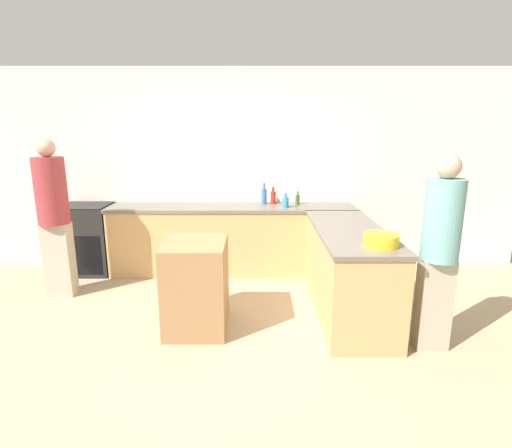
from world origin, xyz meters
TOP-DOWN VIEW (x-y plane):
  - ground_plane at (0.00, 0.00)m, footprint 14.00×14.00m
  - wall_back at (0.00, 2.10)m, footprint 8.00×0.06m
  - counter_back at (0.00, 1.78)m, footprint 3.25×0.62m
  - counter_peninsula at (1.28, 0.56)m, footprint 0.69×1.87m
  - range_oven at (-1.96, 1.78)m, footprint 0.67×0.60m
  - island_table at (-0.26, 0.19)m, footprint 0.58×0.68m
  - mixing_bowl at (1.41, -0.06)m, footprint 0.31×0.31m
  - olive_oil_bottle at (0.87, 1.87)m, footprint 0.06×0.06m
  - dish_soap_bottle at (0.69, 1.66)m, footprint 0.09×0.09m
  - water_bottle_blue at (0.42, 1.92)m, footprint 0.07×0.07m
  - hot_sauce_bottle at (0.55, 1.93)m, footprint 0.07×0.07m
  - person_by_range at (-1.97, 0.97)m, footprint 0.34×0.34m
  - person_at_peninsula at (1.87, -0.18)m, footprint 0.31×0.31m

SIDE VIEW (x-z plane):
  - ground_plane at x=0.00m, z-range 0.00..0.00m
  - island_table at x=-0.26m, z-range 0.00..0.87m
  - counter_back at x=0.00m, z-range 0.00..0.91m
  - counter_peninsula at x=1.28m, z-range 0.00..0.91m
  - range_oven at x=-1.96m, z-range 0.00..0.92m
  - person_at_peninsula at x=1.87m, z-range 0.08..1.80m
  - mixing_bowl at x=1.41m, z-range 0.91..1.02m
  - olive_oil_bottle at x=0.87m, z-range 0.89..1.08m
  - person_by_range at x=-1.97m, z-range 0.08..1.89m
  - dish_soap_bottle at x=0.69m, z-range 0.89..1.08m
  - hot_sauce_bottle at x=0.55m, z-range 0.89..1.12m
  - water_bottle_blue at x=0.42m, z-range 0.88..1.17m
  - wall_back at x=0.00m, z-range 0.00..2.70m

